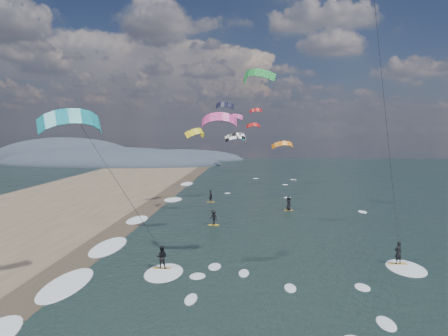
{
  "coord_description": "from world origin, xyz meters",
  "views": [
    {
      "loc": [
        1.24,
        -20.28,
        9.85
      ],
      "look_at": [
        -1.0,
        12.0,
        7.0
      ],
      "focal_mm": 35.0,
      "sensor_mm": 36.0,
      "label": 1
    }
  ],
  "objects": [
    {
      "name": "far_kitesurfers",
      "position": [
        -0.25,
        30.05,
        0.83
      ],
      "size": [
        11.22,
        15.19,
        1.7
      ],
      "color": "gold",
      "rests_on": "ground"
    },
    {
      "name": "wet_sand_strip",
      "position": [
        -12.0,
        10.0,
        0.0
      ],
      "size": [
        3.0,
        240.0,
        0.0
      ],
      "primitive_type": "cube",
      "color": "#382D23",
      "rests_on": "ground"
    },
    {
      "name": "coastal_hills",
      "position": [
        -44.84,
        107.86,
        0.0
      ],
      "size": [
        80.0,
        41.0,
        15.0
      ],
      "color": "#3D4756",
      "rests_on": "ground"
    },
    {
      "name": "ground",
      "position": [
        0.0,
        0.0,
        0.0
      ],
      "size": [
        260.0,
        260.0,
        0.0
      ],
      "primitive_type": "plane",
      "color": "black",
      "rests_on": "ground"
    },
    {
      "name": "bg_kite_field",
      "position": [
        -0.18,
        52.91,
        11.44
      ],
      "size": [
        15.72,
        75.18,
        9.67
      ],
      "color": "teal",
      "rests_on": "ground"
    },
    {
      "name": "shoreline_surf",
      "position": [
        -10.8,
        14.75,
        0.0
      ],
      "size": [
        2.4,
        79.4,
        0.11
      ],
      "color": "white",
      "rests_on": "ground"
    },
    {
      "name": "kitesurfer_near_a",
      "position": [
        8.65,
        6.81,
        14.96
      ],
      "size": [
        7.8,
        8.75,
        19.56
      ],
      "color": "gold",
      "rests_on": "ground"
    },
    {
      "name": "kitesurfer_near_b",
      "position": [
        -7.56,
        5.29,
        7.29
      ],
      "size": [
        6.97,
        8.98,
        11.83
      ],
      "color": "gold",
      "rests_on": "ground"
    }
  ]
}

